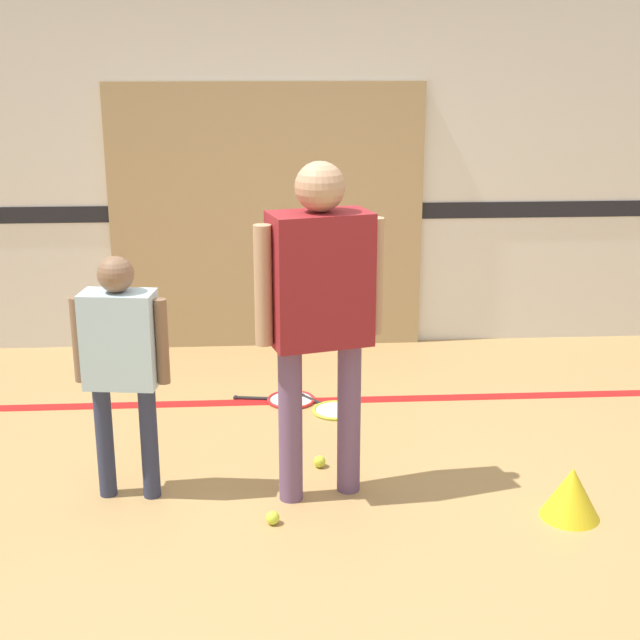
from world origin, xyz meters
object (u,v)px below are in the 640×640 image
object	(u,v)px
person_student_left	(121,352)
tennis_ball_stray_left	(320,462)
tennis_ball_by_spare_racket	(290,385)
person_instructor	(320,297)
racket_spare_on_floor	(289,399)
tennis_ball_near_instructor	(273,518)
training_cone	(571,492)
racket_second_spare	(334,410)

from	to	relation	value
person_student_left	tennis_ball_stray_left	xyz separation A→B (m)	(0.99, 0.26, -0.74)
person_student_left	tennis_ball_by_spare_racket	bearing A→B (deg)	66.22
person_instructor	racket_spare_on_floor	world-z (taller)	person_instructor
person_student_left	racket_spare_on_floor	world-z (taller)	person_student_left
tennis_ball_near_instructor	training_cone	xyz separation A→B (m)	(1.45, -0.02, 0.10)
tennis_ball_near_instructor	racket_spare_on_floor	bearing A→B (deg)	85.54
training_cone	tennis_ball_near_instructor	bearing A→B (deg)	179.21
tennis_ball_near_instructor	person_student_left	bearing A→B (deg)	154.95
person_instructor	tennis_ball_by_spare_racket	world-z (taller)	person_instructor
tennis_ball_stray_left	person_student_left	bearing A→B (deg)	-165.41
racket_second_spare	training_cone	xyz separation A→B (m)	(1.04, -1.39, 0.12)
person_student_left	tennis_ball_near_instructor	xyz separation A→B (m)	(0.72, -0.34, -0.74)
tennis_ball_by_spare_racket	tennis_ball_stray_left	bearing A→B (deg)	-84.00
racket_second_spare	tennis_ball_near_instructor	distance (m)	1.43
racket_spare_on_floor	tennis_ball_stray_left	world-z (taller)	tennis_ball_stray_left
person_instructor	tennis_ball_stray_left	distance (m)	1.06
racket_second_spare	tennis_ball_stray_left	bearing A→B (deg)	131.80
person_instructor	racket_spare_on_floor	xyz separation A→B (m)	(-0.12, 1.27, -1.04)
person_student_left	tennis_ball_near_instructor	distance (m)	1.09
person_instructor	tennis_ball_near_instructor	distance (m)	1.08
person_student_left	tennis_ball_by_spare_racket	distance (m)	1.82
racket_second_spare	tennis_ball_stray_left	xyz separation A→B (m)	(-0.14, -0.78, 0.02)
racket_second_spare	training_cone	size ratio (longest dim) A/B	1.68
racket_spare_on_floor	racket_second_spare	distance (m)	0.34
tennis_ball_stray_left	person_instructor	bearing A→B (deg)	-93.22
person_student_left	tennis_ball_near_instructor	world-z (taller)	person_student_left
racket_second_spare	tennis_ball_stray_left	size ratio (longest dim) A/B	7.34
person_student_left	racket_spare_on_floor	xyz separation A→B (m)	(0.84, 1.22, -0.76)
tennis_ball_by_spare_racket	training_cone	distance (m)	2.21
person_instructor	training_cone	distance (m)	1.54
racket_second_spare	training_cone	distance (m)	1.74
person_instructor	racket_second_spare	distance (m)	1.51
tennis_ball_near_instructor	tennis_ball_stray_left	xyz separation A→B (m)	(0.26, 0.59, 0.00)
tennis_ball_by_spare_racket	tennis_ball_stray_left	distance (m)	1.17
tennis_ball_by_spare_racket	tennis_ball_stray_left	size ratio (longest dim) A/B	1.00
person_student_left	training_cone	xyz separation A→B (m)	(2.17, -0.36, -0.64)
person_student_left	tennis_ball_stray_left	bearing A→B (deg)	22.07
tennis_ball_near_instructor	tennis_ball_by_spare_racket	size ratio (longest dim) A/B	1.00
tennis_ball_by_spare_racket	tennis_ball_near_instructor	bearing A→B (deg)	-94.56
tennis_ball_by_spare_racket	training_cone	xyz separation A→B (m)	(1.31, -1.78, 0.10)
tennis_ball_stray_left	training_cone	xyz separation A→B (m)	(1.18, -0.61, 0.10)
racket_second_spare	person_student_left	bearing A→B (deg)	94.74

